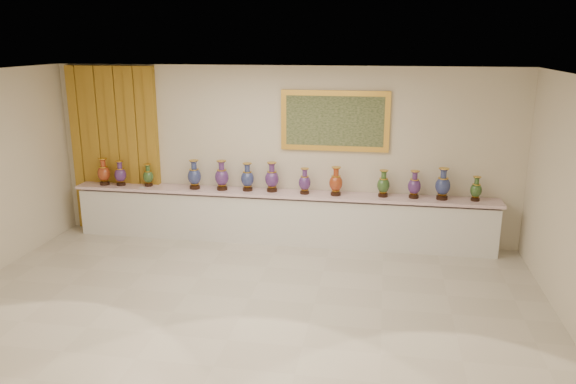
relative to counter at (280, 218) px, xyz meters
name	(u,v)px	position (x,y,z in m)	size (l,w,h in m)	color
ground	(250,299)	(0.00, -2.27, -0.44)	(8.00, 8.00, 0.00)	beige
room	(148,145)	(-2.40, 0.17, 1.16)	(8.00, 8.00, 8.00)	beige
counter	(280,218)	(0.00, 0.00, 0.00)	(7.28, 0.48, 0.90)	white
vase_0	(104,173)	(-3.18, -0.05, 0.68)	(0.26, 0.26, 0.48)	black
vase_1	(120,174)	(-2.87, -0.04, 0.66)	(0.25, 0.25, 0.44)	black
vase_2	(148,176)	(-2.37, 0.00, 0.64)	(0.22, 0.22, 0.40)	black
vase_3	(194,176)	(-1.50, -0.04, 0.69)	(0.26, 0.26, 0.51)	black
vase_4	(222,177)	(-1.01, -0.03, 0.69)	(0.30, 0.30, 0.52)	black
vase_5	(247,178)	(-0.56, -0.01, 0.68)	(0.29, 0.29, 0.48)	black
vase_6	(272,178)	(-0.14, 0.01, 0.69)	(0.30, 0.30, 0.51)	black
vase_7	(305,182)	(0.43, -0.04, 0.66)	(0.25, 0.25, 0.44)	black
vase_8	(336,183)	(0.96, -0.05, 0.68)	(0.29, 0.29, 0.48)	black
vase_9	(383,185)	(1.74, 0.00, 0.66)	(0.21, 0.21, 0.45)	black
vase_10	(414,186)	(2.23, 0.01, 0.67)	(0.25, 0.25, 0.46)	black
vase_11	(443,185)	(2.68, -0.01, 0.70)	(0.31, 0.31, 0.52)	black
vase_12	(476,190)	(3.20, 0.01, 0.64)	(0.19, 0.19, 0.40)	black
label_card	(142,188)	(-2.43, -0.14, 0.47)	(0.10, 0.06, 0.00)	white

